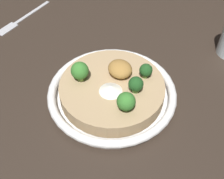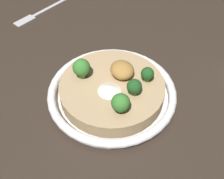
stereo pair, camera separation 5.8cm
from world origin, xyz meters
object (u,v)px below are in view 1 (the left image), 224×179
Objects in this scene: broccoli_right at (80,71)px; broccoli_front_left at (146,70)px; fork_utensil at (19,20)px; broccoli_left at (136,84)px; broccoli_back_left at (126,102)px; risotto_bowl at (112,92)px.

broccoli_front_left is at bearing -126.97° from broccoli_right.
fork_utensil is at bearing -4.47° from broccoli_right.
fork_utensil is (0.43, 0.04, -0.06)m from broccoli_left.
broccoli_front_left is (0.02, -0.04, -0.00)m from broccoli_left.
broccoli_back_left is 0.05m from broccoli_left.
broccoli_right is 0.22× the size of fork_utensil.
broccoli_front_left reaches higher than risotto_bowl.
broccoli_front_left is at bearing 83.90° from fork_utensil.
broccoli_front_left reaches higher than fork_utensil.
broccoli_front_left is 0.17× the size of fork_utensil.
risotto_bowl is 0.07m from broccoli_left.
broccoli_back_left is 0.46m from fork_utensil.
risotto_bowl is at bearing 75.08° from fork_utensil.
broccoli_back_left is 1.18× the size of broccoli_left.
risotto_bowl is at bearing -141.94° from broccoli_right.
broccoli_back_left is 0.10m from broccoli_front_left.
broccoli_right reaches higher than broccoli_left.
broccoli_right is (0.05, 0.04, 0.05)m from risotto_bowl.
risotto_bowl is 7.50× the size of broccoli_left.
fork_utensil is (0.46, -0.01, -0.06)m from broccoli_back_left.
broccoli_left is at bearing -63.95° from broccoli_back_left.
risotto_bowl is at bearing -19.26° from broccoli_back_left.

